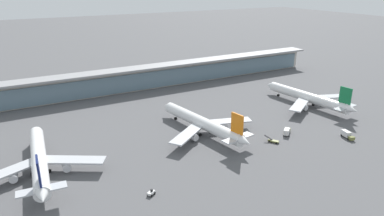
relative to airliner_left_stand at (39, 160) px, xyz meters
The scene contains 9 objects.
ground_plane 74.75m from the airliner_left_stand, ahead, with size 1200.00×1200.00×0.00m, color #515154.
airliner_left_stand is the anchor object (origin of this frame).
airliner_centre_stand 72.26m from the airliner_left_stand, ahead, with size 47.38×62.24×16.62m.
airliner_right_stand 145.06m from the airliner_left_stand, ahead, with size 47.74×62.42×16.62m.
service_truck_near_nose_olive 108.01m from the airliner_left_stand, 10.20° to the right, with size 7.17×6.31×3.10m.
service_truck_under_wing_white 46.33m from the airliner_left_stand, 47.84° to the right, with size 3.33×2.95×2.05m.
service_truck_mid_apron_olive 97.56m from the airliner_left_stand, 13.40° to the right, with size 4.57×6.57×2.70m.
service_truck_by_tail_olive 132.82m from the airliner_left_stand, 15.42° to the right, with size 3.94×7.64×3.10m.
terminal_building 111.77m from the airliner_left_stand, 48.16° to the left, with size 273.28×12.80×15.20m.
Camera 1 is at (-80.59, -132.07, 68.96)m, focal length 32.82 mm.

